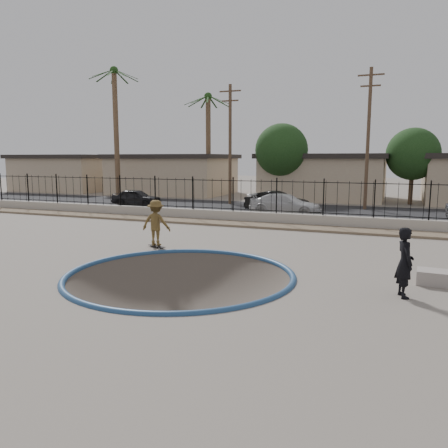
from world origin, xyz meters
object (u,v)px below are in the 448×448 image
at_px(videographer, 405,263).
at_px(car_a, 136,198).
at_px(car_b, 277,202).
at_px(skateboard, 157,246).
at_px(concrete_ledge, 448,279).
at_px(skater, 156,225).
at_px(car_c, 285,204).

distance_m(videographer, car_a, 24.05).
height_order(car_a, car_b, car_b).
bearing_deg(skateboard, concrete_ledge, 14.44).
height_order(concrete_ledge, car_a, car_a).
distance_m(car_a, car_b, 10.69).
distance_m(skater, car_b, 12.73).
height_order(skateboard, concrete_ledge, concrete_ledge).
bearing_deg(car_a, skateboard, -149.80).
bearing_deg(car_b, concrete_ledge, -142.69).
bearing_deg(car_b, skater, 178.72).
bearing_deg(skater, concrete_ledge, 165.39).
relative_size(car_a, car_c, 0.80).
distance_m(skateboard, car_c, 11.84).
distance_m(concrete_ledge, car_b, 16.66).
height_order(videographer, car_c, videographer).
height_order(skater, car_b, skater).
bearing_deg(car_c, skateboard, 170.06).
bearing_deg(car_a, skater, -149.80).
bearing_deg(concrete_ledge, skater, 171.22).
distance_m(videographer, car_b, 17.44).
bearing_deg(car_b, car_c, -136.55).
bearing_deg(skateboard, car_b, 105.99).
distance_m(skater, car_a, 15.56).
xyz_separation_m(car_a, car_b, (10.69, 0.00, 0.06)).
distance_m(skateboard, videographer, 9.65).
xyz_separation_m(videographer, car_c, (-6.69, 14.70, -0.22)).
bearing_deg(skater, car_b, -103.06).
bearing_deg(car_c, car_a, 86.59).
bearing_deg(concrete_ledge, skateboard, 171.22).
distance_m(skateboard, concrete_ledge, 10.39).
bearing_deg(videographer, skateboard, 52.69).
height_order(videographer, car_b, videographer).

